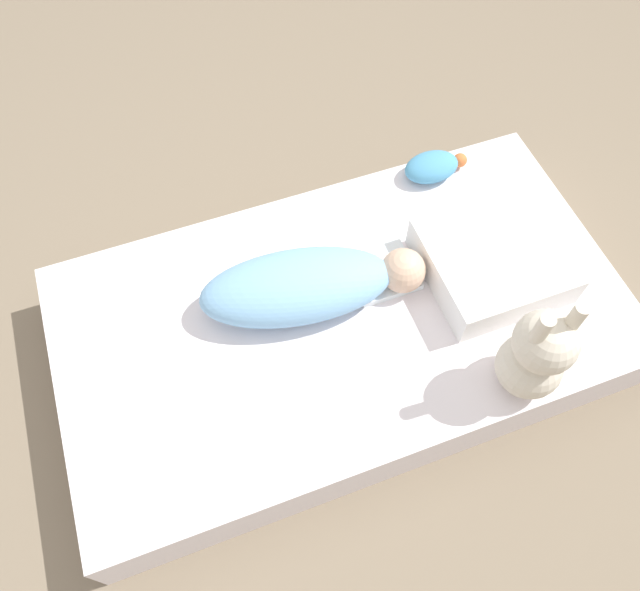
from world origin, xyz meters
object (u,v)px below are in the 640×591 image
at_px(swaddled_baby, 307,285).
at_px(bunny_plush, 537,355).
at_px(pillow, 492,261).
at_px(turtle_plush, 433,167).

bearing_deg(swaddled_baby, bunny_plush, -34.49).
relative_size(swaddled_baby, bunny_plush, 1.78).
bearing_deg(swaddled_baby, pillow, -1.22).
relative_size(bunny_plush, turtle_plush, 1.70).
height_order(swaddled_baby, turtle_plush, swaddled_baby).
relative_size(pillow, bunny_plush, 1.02).
bearing_deg(pillow, turtle_plush, 89.30).
bearing_deg(bunny_plush, swaddled_baby, 136.30).
bearing_deg(turtle_plush, bunny_plush, -96.60).
distance_m(swaddled_baby, bunny_plush, 0.55).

